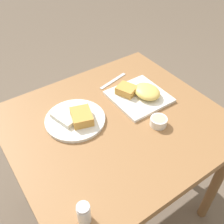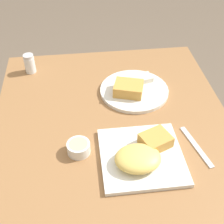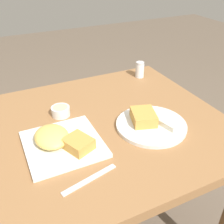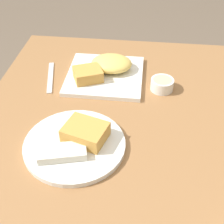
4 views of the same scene
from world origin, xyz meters
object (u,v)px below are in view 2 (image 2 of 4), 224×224
sauce_ramekin (79,148)px  salt_shaker (30,65)px  plate_square_near (142,155)px  butter_knife (196,146)px  plate_oval_far (133,89)px

sauce_ramekin → salt_shaker: bearing=111.1°
plate_square_near → salt_shaker: 0.63m
plate_square_near → salt_shaker: size_ratio=3.12×
salt_shaker → butter_knife: salt_shaker is taller
salt_shaker → sauce_ramekin: bearing=-68.9°
plate_oval_far → salt_shaker: (-0.39, 0.19, 0.02)m
plate_oval_far → salt_shaker: bearing=154.5°
plate_square_near → sauce_ramekin: (-0.19, 0.05, -0.00)m
plate_oval_far → sauce_ramekin: 0.35m
sauce_ramekin → butter_knife: sauce_ramekin is taller
plate_oval_far → butter_knife: (0.15, -0.30, -0.01)m
plate_oval_far → butter_knife: size_ratio=1.45×
sauce_ramekin → butter_knife: size_ratio=0.40×
plate_oval_far → sauce_ramekin: (-0.21, -0.27, 0.00)m
butter_knife → sauce_ramekin: bearing=73.6°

